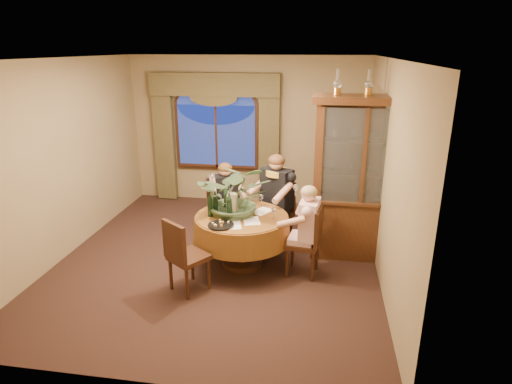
% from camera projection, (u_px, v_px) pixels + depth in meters
% --- Properties ---
extents(floor, '(5.00, 5.00, 0.00)m').
position_uv_depth(floor, '(219.00, 258.00, 6.27)').
color(floor, black).
rests_on(floor, ground).
extents(wall_back, '(4.50, 0.00, 4.50)m').
position_uv_depth(wall_back, '(248.00, 132.00, 8.16)').
color(wall_back, olive).
rests_on(wall_back, ground).
extents(wall_right, '(0.00, 5.00, 5.00)m').
position_uv_depth(wall_right, '(386.00, 173.00, 5.49)').
color(wall_right, olive).
rests_on(wall_right, ground).
extents(ceiling, '(5.00, 5.00, 0.00)m').
position_uv_depth(ceiling, '(213.00, 58.00, 5.37)').
color(ceiling, white).
rests_on(ceiling, wall_back).
extents(window, '(1.62, 0.10, 1.32)m').
position_uv_depth(window, '(216.00, 137.00, 8.21)').
color(window, navy).
rests_on(window, wall_back).
extents(arched_transom, '(1.60, 0.06, 0.44)m').
position_uv_depth(arched_transom, '(215.00, 95.00, 7.96)').
color(arched_transom, navy).
rests_on(arched_transom, wall_back).
extents(drapery_left, '(0.38, 0.14, 2.32)m').
position_uv_depth(drapery_left, '(165.00, 142.00, 8.35)').
color(drapery_left, '#4A4327').
rests_on(drapery_left, floor).
extents(drapery_right, '(0.38, 0.14, 2.32)m').
position_uv_depth(drapery_right, '(269.00, 145.00, 8.05)').
color(drapery_right, '#4A4327').
rests_on(drapery_right, floor).
extents(swag_valance, '(2.45, 0.16, 0.42)m').
position_uv_depth(swag_valance, '(214.00, 85.00, 7.82)').
color(swag_valance, '#4A4327').
rests_on(swag_valance, wall_back).
extents(dining_table, '(1.59, 1.59, 0.75)m').
position_uv_depth(dining_table, '(242.00, 240.00, 5.97)').
color(dining_table, '#92320F').
rests_on(dining_table, floor).
extents(china_cabinet, '(1.44, 0.57, 2.33)m').
position_uv_depth(china_cabinet, '(361.00, 180.00, 6.01)').
color(china_cabinet, '#391C0C').
rests_on(china_cabinet, floor).
extents(oil_lamp_left, '(0.11, 0.11, 0.34)m').
position_uv_depth(oil_lamp_left, '(337.00, 82.00, 5.64)').
color(oil_lamp_left, '#A5722D').
rests_on(oil_lamp_left, china_cabinet).
extents(oil_lamp_center, '(0.11, 0.11, 0.34)m').
position_uv_depth(oil_lamp_center, '(369.00, 82.00, 5.58)').
color(oil_lamp_center, '#A5722D').
rests_on(oil_lamp_center, china_cabinet).
extents(oil_lamp_right, '(0.11, 0.11, 0.34)m').
position_uv_depth(oil_lamp_right, '(401.00, 83.00, 5.52)').
color(oil_lamp_right, '#A5722D').
rests_on(oil_lamp_right, china_cabinet).
extents(chair_right, '(0.48, 0.48, 0.96)m').
position_uv_depth(chair_right, '(303.00, 241.00, 5.69)').
color(chair_right, black).
rests_on(chair_right, floor).
extents(chair_back_right, '(0.56, 0.56, 0.96)m').
position_uv_depth(chair_back_right, '(277.00, 213.00, 6.64)').
color(chair_back_right, black).
rests_on(chair_back_right, floor).
extents(chair_back, '(0.57, 0.57, 0.96)m').
position_uv_depth(chair_back, '(223.00, 209.00, 6.81)').
color(chair_back, black).
rests_on(chair_back, floor).
extents(chair_front_left, '(0.59, 0.59, 0.96)m').
position_uv_depth(chair_front_left, '(189.00, 255.00, 5.32)').
color(chair_front_left, black).
rests_on(chair_front_left, floor).
extents(person_pink, '(0.48, 0.51, 1.27)m').
position_uv_depth(person_pink, '(309.00, 231.00, 5.63)').
color(person_pink, beige).
rests_on(person_pink, floor).
extents(person_back, '(0.60, 0.58, 1.28)m').
position_uv_depth(person_back, '(226.00, 202.00, 6.68)').
color(person_back, black).
rests_on(person_back, floor).
extents(person_scarf, '(0.68, 0.66, 1.45)m').
position_uv_depth(person_scarf, '(277.00, 200.00, 6.50)').
color(person_scarf, black).
rests_on(person_scarf, floor).
extents(stoneware_vase, '(0.15, 0.15, 0.28)m').
position_uv_depth(stoneware_vase, '(233.00, 203.00, 5.90)').
color(stoneware_vase, tan).
rests_on(stoneware_vase, dining_table).
extents(centerpiece_plant, '(0.99, 1.11, 0.86)m').
position_uv_depth(centerpiece_plant, '(236.00, 169.00, 5.73)').
color(centerpiece_plant, '#3C5535').
rests_on(centerpiece_plant, dining_table).
extents(olive_bowl, '(0.16, 0.16, 0.05)m').
position_uv_depth(olive_bowl, '(246.00, 215.00, 5.79)').
color(olive_bowl, '#4A5A2D').
rests_on(olive_bowl, dining_table).
extents(cheese_platter, '(0.34, 0.34, 0.02)m').
position_uv_depth(cheese_platter, '(221.00, 225.00, 5.50)').
color(cheese_platter, black).
rests_on(cheese_platter, dining_table).
extents(wine_bottle_0, '(0.07, 0.07, 0.33)m').
position_uv_depth(wine_bottle_0, '(215.00, 203.00, 5.85)').
color(wine_bottle_0, black).
rests_on(wine_bottle_0, dining_table).
extents(wine_bottle_1, '(0.07, 0.07, 0.33)m').
position_uv_depth(wine_bottle_1, '(229.00, 205.00, 5.77)').
color(wine_bottle_1, black).
rests_on(wine_bottle_1, dining_table).
extents(wine_bottle_2, '(0.07, 0.07, 0.33)m').
position_uv_depth(wine_bottle_2, '(226.00, 198.00, 6.02)').
color(wine_bottle_2, black).
rests_on(wine_bottle_2, dining_table).
extents(wine_bottle_3, '(0.07, 0.07, 0.33)m').
position_uv_depth(wine_bottle_3, '(228.00, 202.00, 5.87)').
color(wine_bottle_3, tan).
rests_on(wine_bottle_3, dining_table).
extents(wine_bottle_4, '(0.07, 0.07, 0.33)m').
position_uv_depth(wine_bottle_4, '(213.00, 201.00, 5.93)').
color(wine_bottle_4, tan).
rests_on(wine_bottle_4, dining_table).
extents(wine_bottle_5, '(0.07, 0.07, 0.33)m').
position_uv_depth(wine_bottle_5, '(210.00, 205.00, 5.77)').
color(wine_bottle_5, black).
rests_on(wine_bottle_5, dining_table).
extents(tasting_paper_0, '(0.29, 0.35, 0.00)m').
position_uv_depth(tasting_paper_0, '(251.00, 221.00, 5.65)').
color(tasting_paper_0, white).
rests_on(tasting_paper_0, dining_table).
extents(tasting_paper_1, '(0.34, 0.37, 0.00)m').
position_uv_depth(tasting_paper_1, '(262.00, 211.00, 5.99)').
color(tasting_paper_1, white).
rests_on(tasting_paper_1, dining_table).
extents(tasting_paper_2, '(0.28, 0.34, 0.00)m').
position_uv_depth(tasting_paper_2, '(233.00, 225.00, 5.52)').
color(tasting_paper_2, white).
rests_on(tasting_paper_2, dining_table).
extents(wine_glass_person_pink, '(0.07, 0.07, 0.18)m').
position_uv_depth(wine_glass_person_pink, '(274.00, 213.00, 5.69)').
color(wine_glass_person_pink, silver).
rests_on(wine_glass_person_pink, dining_table).
extents(wine_glass_person_back, '(0.07, 0.07, 0.18)m').
position_uv_depth(wine_glass_person_back, '(233.00, 199.00, 6.22)').
color(wine_glass_person_back, silver).
rests_on(wine_glass_person_back, dining_table).
extents(wine_glass_person_scarf, '(0.07, 0.07, 0.18)m').
position_uv_depth(wine_glass_person_scarf, '(261.00, 200.00, 6.16)').
color(wine_glass_person_scarf, silver).
rests_on(wine_glass_person_scarf, dining_table).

